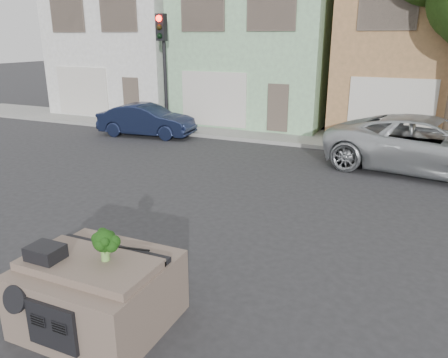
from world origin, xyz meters
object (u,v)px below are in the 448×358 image
Objects in this scene: silver_pickup at (426,172)px; broccoli at (104,245)px; traffic_signal at (164,74)px; navy_sedan at (147,136)px.

silver_pickup is 13.41× the size of broccoli.
traffic_signal is (-10.90, 2.10, 2.55)m from silver_pickup.
traffic_signal reaches higher than silver_pickup.
silver_pickup is 11.39m from traffic_signal.
broccoli is at bearing -61.84° from traffic_signal.
traffic_signal is 14.27m from broccoli.
traffic_signal is at bearing 118.16° from broccoli.
navy_sedan is 0.82× the size of traffic_signal.
traffic_signal is at bearing 87.71° from silver_pickup.
navy_sedan is 13.40m from broccoli.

